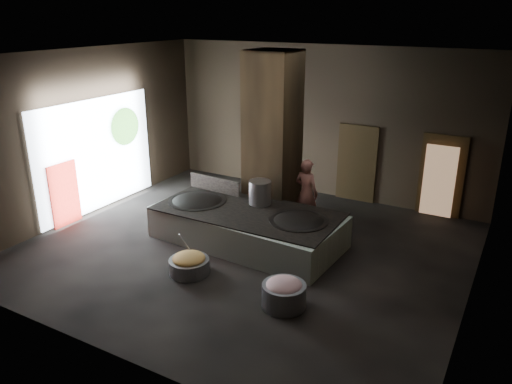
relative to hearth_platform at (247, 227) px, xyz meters
The scene contains 28 objects.
floor 0.58m from the hearth_platform, 65.32° to the right, with size 10.00×9.00×0.10m, color black.
ceiling 4.17m from the hearth_platform, 65.32° to the right, with size 10.00×9.00×0.10m, color black.
back_wall 4.61m from the hearth_platform, 87.90° to the left, with size 10.00×0.10×4.50m, color black.
front_wall 5.23m from the hearth_platform, 88.19° to the right, with size 10.00×0.10×4.50m, color black.
left_wall 5.25m from the hearth_platform, behind, with size 0.10×9.00×4.50m, color black.
right_wall 5.53m from the hearth_platform, ahead, with size 0.10×9.00×4.50m, color black.
pillar 2.43m from the hearth_platform, 95.32° to the left, with size 1.20×1.20×4.50m, color black.
hearth_platform is the anchor object (origin of this frame).
platform_cap 0.42m from the hearth_platform, ahead, with size 4.47×2.15×0.03m, color black.
wok_left 1.49m from the hearth_platform, behind, with size 1.44×1.44×0.40m, color black.
wok_left_rim 1.51m from the hearth_platform, behind, with size 1.47×1.47×0.05m, color black.
wok_right 1.40m from the hearth_platform, ahead, with size 1.34×1.34×0.38m, color black.
wok_right_rim 1.42m from the hearth_platform, ahead, with size 1.37×1.37×0.05m, color black.
stock_pot 0.92m from the hearth_platform, 84.81° to the left, with size 0.56×0.56×0.60m, color #A0A3A7.
splash_guard 1.75m from the hearth_platform, 152.65° to the left, with size 1.59×0.06×0.40m, color black.
cook 1.91m from the hearth_platform, 63.00° to the left, with size 0.67×0.43×1.82m, color #9B5B4F.
veg_basin 2.01m from the hearth_platform, 98.92° to the right, with size 0.88×0.88×0.32m, color slate.
veg_fill 2.00m from the hearth_platform, 98.92° to the right, with size 0.72×0.72×0.22m, color #A5AE54.
ladle 1.89m from the hearth_platform, 104.14° to the right, with size 0.03×0.03×0.69m, color #A0A3A7.
meat_basin 2.97m from the hearth_platform, 45.90° to the right, with size 0.86×0.86×0.47m, color slate.
meat_fill 2.97m from the hearth_platform, 45.90° to the right, with size 0.71×0.71×0.27m, color #CE7B8B.
doorway_near 4.39m from the hearth_platform, 71.78° to the left, with size 1.18×0.08×2.38m, color black.
doorway_near_glow 4.57m from the hearth_platform, 73.44° to the left, with size 0.76×0.04×1.79m, color #8C6647.
doorway_far 5.61m from the hearth_platform, 47.62° to the left, with size 1.18×0.08×2.38m, color black.
doorway_far_glow 5.43m from the hearth_platform, 46.18° to the left, with size 0.84×0.04×1.98m, color #8C6647.
left_opening 4.95m from the hearth_platform, behind, with size 0.04×4.20×3.10m, color white.
pavilion_sliver 4.96m from the hearth_platform, 163.10° to the right, with size 0.05×0.90×1.70m, color maroon.
tree_silhouette 5.12m from the hearth_platform, 168.39° to the left, with size 0.28×1.10×1.10m, color #194714.
Camera 1 is at (5.54, -9.32, 5.40)m, focal length 35.00 mm.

